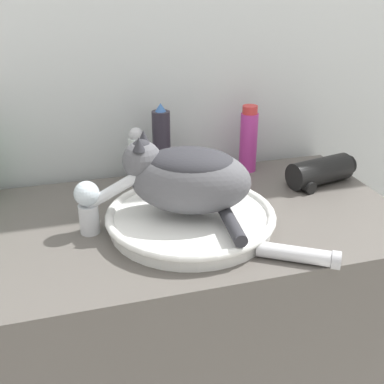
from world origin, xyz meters
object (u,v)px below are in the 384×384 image
(cat, at_px, (187,176))
(shampoo_bottle_tall, at_px, (248,140))
(hairspray_can_black, at_px, (162,145))
(cream_tube, at_px, (299,255))
(faucet, at_px, (94,201))
(deodorant_stick, at_px, (137,156))
(hair_dryer, at_px, (320,172))

(cat, height_order, shampoo_bottle_tall, cat)
(hairspray_can_black, height_order, cream_tube, hairspray_can_black)
(shampoo_bottle_tall, relative_size, cream_tube, 1.21)
(faucet, xyz_separation_m, deodorant_stick, (0.14, 0.25, 0.00))
(faucet, xyz_separation_m, shampoo_bottle_tall, (0.46, 0.25, 0.02))
(cat, distance_m, cream_tube, 0.29)
(hairspray_can_black, xyz_separation_m, shampoo_bottle_tall, (0.25, -0.00, -0.01))
(cream_tube, bearing_deg, deodorant_stick, 116.50)
(hair_dryer, bearing_deg, hairspray_can_black, 147.84)
(hairspray_can_black, bearing_deg, cream_tube, -70.38)
(cat, bearing_deg, cream_tube, 154.26)
(hair_dryer, bearing_deg, deodorant_stick, 150.55)
(cat, bearing_deg, hair_dryer, -139.47)
(faucet, height_order, hair_dryer, faucet)
(hairspray_can_black, xyz_separation_m, hair_dryer, (0.40, -0.15, -0.07))
(shampoo_bottle_tall, bearing_deg, cat, -132.74)
(shampoo_bottle_tall, height_order, hair_dryer, shampoo_bottle_tall)
(cream_tube, bearing_deg, faucet, 148.37)
(faucet, distance_m, deodorant_stick, 0.28)
(hairspray_can_black, height_order, hair_dryer, hairspray_can_black)
(deodorant_stick, relative_size, shampoo_bottle_tall, 0.82)
(cat, xyz_separation_m, shampoo_bottle_tall, (0.26, 0.28, -0.03))
(cream_tube, bearing_deg, cat, 131.92)
(faucet, relative_size, shampoo_bottle_tall, 0.83)
(faucet, height_order, cream_tube, faucet)
(deodorant_stick, height_order, hair_dryer, deodorant_stick)
(faucet, distance_m, cream_tube, 0.45)
(cat, distance_m, shampoo_bottle_tall, 0.38)
(shampoo_bottle_tall, bearing_deg, hair_dryer, -44.21)
(deodorant_stick, height_order, shampoo_bottle_tall, shampoo_bottle_tall)
(faucet, height_order, deodorant_stick, deodorant_stick)
(cat, xyz_separation_m, hair_dryer, (0.41, 0.13, -0.09))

